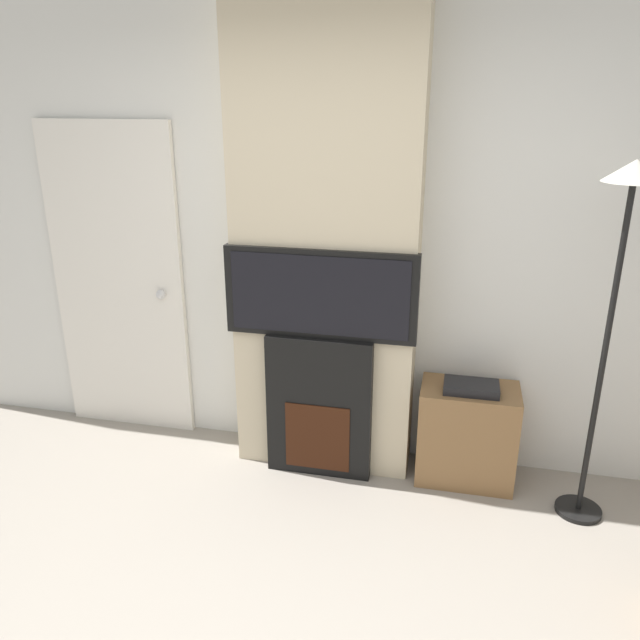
{
  "coord_description": "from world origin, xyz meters",
  "views": [
    {
      "loc": [
        0.72,
        -1.46,
        2.14
      ],
      "look_at": [
        0.0,
        1.7,
        0.96
      ],
      "focal_mm": 35.0,
      "sensor_mm": 36.0,
      "label": 1
    }
  ],
  "objects_px": {
    "television": "(320,294)",
    "media_stand": "(467,433)",
    "fireplace": "(320,406)",
    "floor_lamp": "(621,253)"
  },
  "relations": [
    {
      "from": "fireplace",
      "to": "television",
      "type": "height_order",
      "value": "television"
    },
    {
      "from": "television",
      "to": "floor_lamp",
      "type": "bearing_deg",
      "value": -3.49
    },
    {
      "from": "fireplace",
      "to": "television",
      "type": "relative_size",
      "value": 0.8
    },
    {
      "from": "fireplace",
      "to": "television",
      "type": "bearing_deg",
      "value": -90.0
    },
    {
      "from": "floor_lamp",
      "to": "media_stand",
      "type": "bearing_deg",
      "value": 162.29
    },
    {
      "from": "fireplace",
      "to": "floor_lamp",
      "type": "bearing_deg",
      "value": -3.57
    },
    {
      "from": "fireplace",
      "to": "floor_lamp",
      "type": "xyz_separation_m",
      "value": [
        1.46,
        -0.09,
        1.01
      ]
    },
    {
      "from": "media_stand",
      "to": "floor_lamp",
      "type": "bearing_deg",
      "value": -17.71
    },
    {
      "from": "television",
      "to": "media_stand",
      "type": "xyz_separation_m",
      "value": [
        0.85,
        0.11,
        -0.81
      ]
    },
    {
      "from": "fireplace",
      "to": "media_stand",
      "type": "height_order",
      "value": "fireplace"
    }
  ]
}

